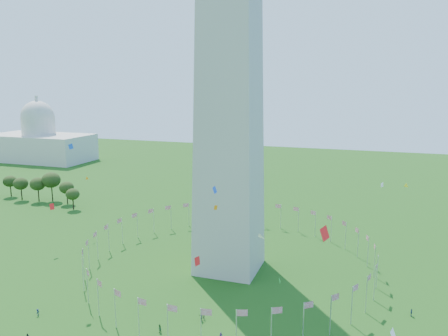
# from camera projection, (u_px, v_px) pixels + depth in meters

# --- Properties ---
(flag_ring) EXTENTS (80.24, 80.24, 9.00)m
(flag_ring) POSITION_uv_depth(u_px,v_px,m) (229.00, 253.00, 124.70)
(flag_ring) COLOR silver
(flag_ring) RESTS_ON ground
(capitol_building) EXTENTS (70.00, 35.00, 46.00)m
(capitol_building) POSITION_uv_depth(u_px,v_px,m) (39.00, 127.00, 298.85)
(capitol_building) COLOR beige
(capitol_building) RESTS_ON ground
(kites_aloft) EXTENTS (106.26, 84.98, 33.02)m
(kites_aloft) POSITION_uv_depth(u_px,v_px,m) (204.00, 228.00, 96.40)
(kites_aloft) COLOR white
(kites_aloft) RESTS_ON ground
(tree_line_west) EXTENTS (54.94, 15.73, 12.86)m
(tree_line_west) POSITION_uv_depth(u_px,v_px,m) (32.00, 189.00, 196.64)
(tree_line_west) COLOR #304818
(tree_line_west) RESTS_ON ground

